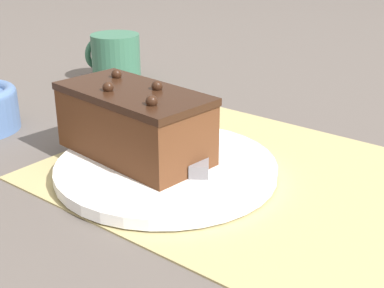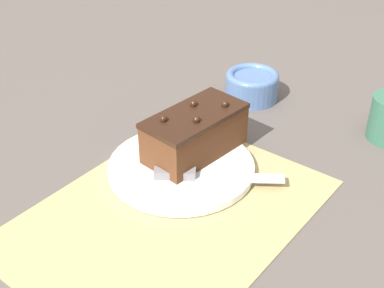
{
  "view_description": "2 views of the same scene",
  "coord_description": "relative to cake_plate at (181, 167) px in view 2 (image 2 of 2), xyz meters",
  "views": [
    {
      "loc": [
        -0.25,
        0.44,
        0.26
      ],
      "look_at": [
        0.07,
        0.03,
        0.04
      ],
      "focal_mm": 50.0,
      "sensor_mm": 36.0,
      "label": 1
    },
    {
      "loc": [
        -0.45,
        -0.4,
        0.52
      ],
      "look_at": [
        0.13,
        0.06,
        0.03
      ],
      "focal_mm": 50.0,
      "sensor_mm": 36.0,
      "label": 2
    }
  ],
  "objects": [
    {
      "name": "chocolate_cake",
      "position": [
        0.04,
        0.0,
        0.04
      ],
      "size": [
        0.18,
        0.1,
        0.08
      ],
      "rotation": [
        0.0,
        0.0,
        -0.1
      ],
      "color": "#512D19",
      "rests_on": "cake_plate"
    },
    {
      "name": "placemat_woven",
      "position": [
        -0.09,
        -0.05,
        -0.01
      ],
      "size": [
        0.46,
        0.34,
        0.0
      ],
      "primitive_type": "cube",
      "color": "tan",
      "rests_on": "ground_plane"
    },
    {
      "name": "serving_knife",
      "position": [
        -0.01,
        -0.04,
        0.01
      ],
      "size": [
        0.14,
        0.18,
        0.01
      ],
      "rotation": [
        0.0,
        0.0,
        3.77
      ],
      "color": "slate",
      "rests_on": "cake_plate"
    },
    {
      "name": "cake_plate",
      "position": [
        0.0,
        0.0,
        0.0
      ],
      "size": [
        0.24,
        0.24,
        0.01
      ],
      "color": "white",
      "rests_on": "placemat_woven"
    },
    {
      "name": "small_bowl",
      "position": [
        0.29,
        0.05,
        0.02
      ],
      "size": [
        0.11,
        0.11,
        0.06
      ],
      "color": "#4C6B9E",
      "rests_on": "ground_plane"
    },
    {
      "name": "ground_plane",
      "position": [
        -0.09,
        -0.05,
        -0.01
      ],
      "size": [
        3.0,
        3.0,
        0.0
      ],
      "primitive_type": "plane",
      "color": "#544C47"
    }
  ]
}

